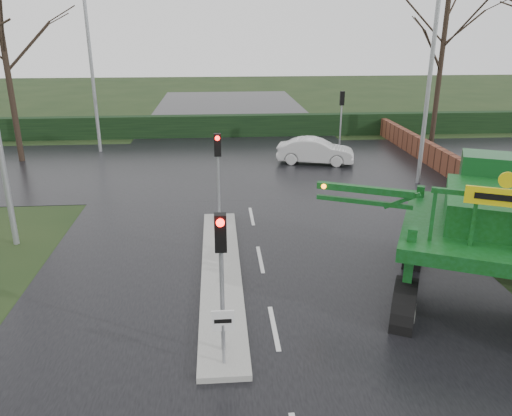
{
  "coord_description": "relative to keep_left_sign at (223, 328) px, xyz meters",
  "views": [
    {
      "loc": [
        -1.33,
        -10.82,
        7.2
      ],
      "look_at": [
        -0.18,
        3.52,
        2.0
      ],
      "focal_mm": 35.0,
      "sensor_mm": 36.0,
      "label": 1
    }
  ],
  "objects": [
    {
      "name": "street_light_right",
      "position": [
        9.49,
        13.5,
        4.93
      ],
      "size": [
        3.85,
        0.3,
        10.0
      ],
      "color": "gray",
      "rests_on": "ground"
    },
    {
      "name": "road_cross",
      "position": [
        1.3,
        17.5,
        -1.05
      ],
      "size": [
        80.0,
        12.0,
        0.02
      ],
      "primitive_type": "cube",
      "color": "black",
      "rests_on": "ground"
    },
    {
      "name": "hedge_row",
      "position": [
        1.3,
        25.5,
        -0.31
      ],
      "size": [
        44.0,
        0.9,
        1.5
      ],
      "primitive_type": "cube",
      "color": "black",
      "rests_on": "ground"
    },
    {
      "name": "brick_wall",
      "position": [
        11.8,
        17.5,
        -0.46
      ],
      "size": [
        0.4,
        20.0,
        1.2
      ],
      "primitive_type": "cube",
      "color": "#592D1E",
      "rests_on": "ground"
    },
    {
      "name": "tree_left_far",
      "position": [
        -11.2,
        19.5,
        6.09
      ],
      "size": [
        7.7,
        7.7,
        13.26
      ],
      "color": "black",
      "rests_on": "ground"
    },
    {
      "name": "street_light_left_far",
      "position": [
        -6.89,
        21.5,
        4.93
      ],
      "size": [
        3.85,
        0.3,
        10.0
      ],
      "color": "gray",
      "rests_on": "ground"
    },
    {
      "name": "keep_left_sign",
      "position": [
        0.0,
        0.0,
        0.0
      ],
      "size": [
        0.5,
        0.07,
        1.35
      ],
      "color": "gray",
      "rests_on": "ground"
    },
    {
      "name": "traffic_signal_near",
      "position": [
        0.0,
        0.49,
        1.53
      ],
      "size": [
        0.26,
        0.33,
        3.52
      ],
      "color": "gray",
      "rests_on": "ground"
    },
    {
      "name": "road_main",
      "position": [
        1.3,
        11.5,
        -1.05
      ],
      "size": [
        14.0,
        80.0,
        0.02
      ],
      "primitive_type": "cube",
      "color": "black",
      "rests_on": "ground"
    },
    {
      "name": "traffic_signal_mid",
      "position": [
        0.0,
        8.99,
        1.53
      ],
      "size": [
        0.26,
        0.33,
        3.52
      ],
      "color": "gray",
      "rests_on": "ground"
    },
    {
      "name": "median_island",
      "position": [
        0.0,
        4.5,
        -0.97
      ],
      "size": [
        1.2,
        10.0,
        0.16
      ],
      "primitive_type": "cube",
      "color": "gray",
      "rests_on": "ground"
    },
    {
      "name": "traffic_signal_far",
      "position": [
        7.8,
        21.51,
        1.53
      ],
      "size": [
        0.26,
        0.33,
        3.52
      ],
      "rotation": [
        0.0,
        0.0,
        3.14
      ],
      "color": "gray",
      "rests_on": "ground"
    },
    {
      "name": "white_sedan",
      "position": [
        5.47,
        17.66,
        -1.06
      ],
      "size": [
        4.48,
        2.51,
        1.4
      ],
      "primitive_type": "imported",
      "rotation": [
        0.0,
        0.0,
        1.31
      ],
      "color": "silver",
      "rests_on": "ground"
    },
    {
      "name": "tree_right_far",
      "position": [
        14.3,
        22.5,
        5.44
      ],
      "size": [
        7.0,
        7.0,
        12.05
      ],
      "color": "black",
      "rests_on": "ground"
    },
    {
      "name": "crop_sprayer",
      "position": [
        4.9,
        2.06,
        1.42
      ],
      "size": [
        8.58,
        7.11,
        5.24
      ],
      "rotation": [
        0.0,
        0.0,
        -0.43
      ],
      "color": "black",
      "rests_on": "ground"
    },
    {
      "name": "ground",
      "position": [
        1.3,
        1.5,
        -1.06
      ],
      "size": [
        140.0,
        140.0,
        0.0
      ],
      "primitive_type": "plane",
      "color": "black",
      "rests_on": "ground"
    }
  ]
}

